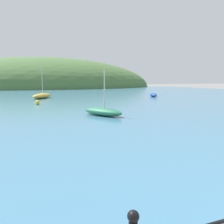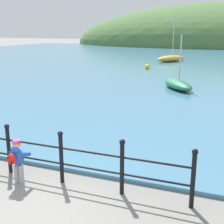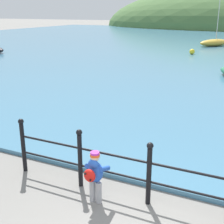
{
  "view_description": "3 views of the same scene",
  "coord_description": "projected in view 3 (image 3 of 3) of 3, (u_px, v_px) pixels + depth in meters",
  "views": [
    {
      "loc": [
        -3.8,
        -0.25,
        2.46
      ],
      "look_at": [
        -1.18,
        7.05,
        1.3
      ],
      "focal_mm": 35.0,
      "sensor_mm": 36.0,
      "label": 1
    },
    {
      "loc": [
        3.24,
        -4.03,
        3.32
      ],
      "look_at": [
        0.26,
        3.61,
        1.15
      ],
      "focal_mm": 50.0,
      "sensor_mm": 36.0,
      "label": 2
    },
    {
      "loc": [
        1.41,
        -3.2,
        3.36
      ],
      "look_at": [
        -2.09,
        4.11,
        0.71
      ],
      "focal_mm": 50.0,
      "sensor_mm": 36.0,
      "label": 3
    }
  ],
  "objects": [
    {
      "name": "iron_railing",
      "position": [
        149.0,
        172.0,
        5.5
      ],
      "size": [
        5.8,
        0.12,
        1.21
      ],
      "color": "black",
      "rests_on": "ground"
    },
    {
      "name": "boat_white_sailboat",
      "position": [
        214.0,
        42.0,
        29.69
      ],
      "size": [
        2.99,
        3.64,
        4.61
      ],
      "color": "gold",
      "rests_on": "water"
    },
    {
      "name": "mooring_buoy",
      "position": [
        192.0,
        52.0,
        24.12
      ],
      "size": [
        0.41,
        0.41,
        0.41
      ],
      "primitive_type": "sphere",
      "color": "yellow",
      "rests_on": "water"
    },
    {
      "name": "child_in_coat",
      "position": [
        95.0,
        173.0,
        5.54
      ],
      "size": [
        0.38,
        0.53,
        1.0
      ],
      "color": "#99999E",
      "rests_on": "ground"
    }
  ]
}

